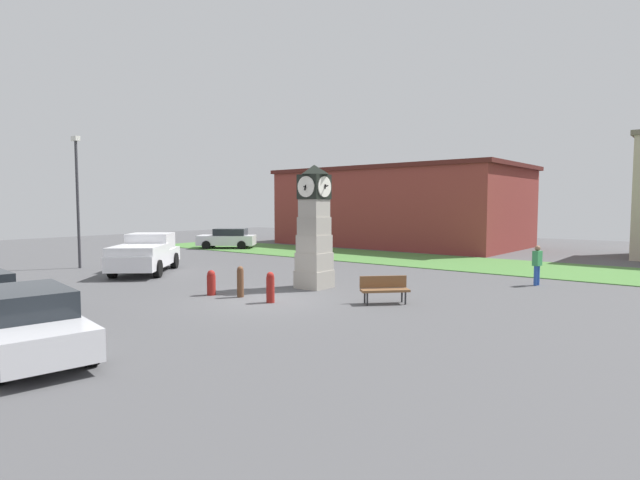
# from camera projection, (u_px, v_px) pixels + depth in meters

# --- Properties ---
(ground_plane) EXTENTS (78.49, 78.49, 0.00)m
(ground_plane) POSITION_uv_depth(u_px,v_px,m) (266.00, 300.00, 17.20)
(ground_plane) COLOR #4C4C4F
(clock_tower) EXTENTS (1.37, 1.29, 4.83)m
(clock_tower) POSITION_uv_depth(u_px,v_px,m) (314.00, 230.00, 19.55)
(clock_tower) COLOR #9D988E
(clock_tower) RESTS_ON ground_plane
(bollard_near_tower) EXTENTS (0.32, 0.32, 0.91)m
(bollard_near_tower) POSITION_uv_depth(u_px,v_px,m) (211.00, 282.00, 18.08)
(bollard_near_tower) COLOR maroon
(bollard_near_tower) RESTS_ON ground_plane
(bollard_mid_row) EXTENTS (0.24, 0.24, 1.11)m
(bollard_mid_row) POSITION_uv_depth(u_px,v_px,m) (240.00, 281.00, 17.67)
(bollard_mid_row) COLOR brown
(bollard_mid_row) RESTS_ON ground_plane
(bollard_far_row) EXTENTS (0.28, 0.28, 1.04)m
(bollard_far_row) POSITION_uv_depth(u_px,v_px,m) (270.00, 287.00, 16.69)
(bollard_far_row) COLOR maroon
(bollard_far_row) RESTS_ON ground_plane
(car_by_building) EXTENTS (4.53, 2.52, 1.48)m
(car_by_building) POSITION_uv_depth(u_px,v_px,m) (28.00, 323.00, 10.64)
(car_by_building) COLOR silver
(car_by_building) RESTS_ON ground_plane
(car_silver_hatch) EXTENTS (4.52, 4.01, 1.50)m
(car_silver_hatch) POSITION_uv_depth(u_px,v_px,m) (228.00, 238.00, 37.26)
(car_silver_hatch) COLOR silver
(car_silver_hatch) RESTS_ON ground_plane
(pickup_truck) EXTENTS (5.19, 5.51, 1.85)m
(pickup_truck) POSITION_uv_depth(u_px,v_px,m) (146.00, 253.00, 23.99)
(pickup_truck) COLOR silver
(pickup_truck) RESTS_ON ground_plane
(bench) EXTENTS (1.51, 1.51, 0.90)m
(bench) POSITION_uv_depth(u_px,v_px,m) (384.00, 288.00, 16.56)
(bench) COLOR brown
(bench) RESTS_ON ground_plane
(pedestrian_crossing_lot) EXTENTS (0.32, 0.44, 1.63)m
(pedestrian_crossing_lot) POSITION_uv_depth(u_px,v_px,m) (537.00, 263.00, 20.20)
(pedestrian_crossing_lot) COLOR #264CA5
(pedestrian_crossing_lot) RESTS_ON ground_plane
(street_lamp_far_side) EXTENTS (0.50, 0.24, 6.75)m
(street_lamp_far_side) POSITION_uv_depth(u_px,v_px,m) (77.00, 193.00, 25.50)
(street_lamp_far_side) COLOR #333338
(street_lamp_far_side) RESTS_ON ground_plane
(warehouse_blue_far) EXTENTS (19.37, 11.30, 6.16)m
(warehouse_blue_far) POSITION_uv_depth(u_px,v_px,m) (400.00, 207.00, 40.40)
(warehouse_blue_far) COLOR maroon
(warehouse_blue_far) RESTS_ON ground_plane
(grass_verge_far) EXTENTS (47.10, 6.73, 0.04)m
(grass_verge_far) POSITION_uv_depth(u_px,v_px,m) (452.00, 262.00, 28.16)
(grass_verge_far) COLOR #477A38
(grass_verge_far) RESTS_ON ground_plane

